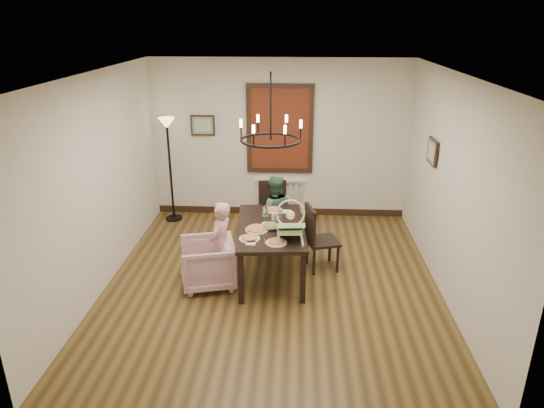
# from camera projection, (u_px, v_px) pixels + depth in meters

# --- Properties ---
(room_shell) EXTENTS (4.51, 5.00, 2.81)m
(room_shell) POSITION_uv_depth(u_px,v_px,m) (274.00, 178.00, 6.52)
(room_shell) COLOR brown
(room_shell) RESTS_ON ground
(dining_table) EXTENTS (1.02, 1.67, 0.75)m
(dining_table) POSITION_uv_depth(u_px,v_px,m) (271.00, 231.00, 6.66)
(dining_table) COLOR black
(dining_table) RESTS_ON room_shell
(chair_far) EXTENTS (0.49, 0.49, 1.01)m
(chair_far) POSITION_uv_depth(u_px,v_px,m) (273.00, 214.00, 7.66)
(chair_far) COLOR black
(chair_far) RESTS_ON room_shell
(chair_right) EXTENTS (0.53, 0.53, 0.97)m
(chair_right) POSITION_uv_depth(u_px,v_px,m) (323.00, 237.00, 6.90)
(chair_right) COLOR black
(chair_right) RESTS_ON room_shell
(armchair) EXTENTS (0.86, 0.85, 0.65)m
(armchair) POSITION_uv_depth(u_px,v_px,m) (208.00, 263.00, 6.53)
(armchair) COLOR beige
(armchair) RESTS_ON room_shell
(elderly_woman) EXTENTS (0.34, 0.42, 0.99)m
(elderly_woman) POSITION_uv_depth(u_px,v_px,m) (221.00, 252.00, 6.46)
(elderly_woman) COLOR #CE919B
(elderly_woman) RESTS_ON room_shell
(seated_man) EXTENTS (0.52, 0.43, 0.99)m
(seated_man) POSITION_uv_depth(u_px,v_px,m) (274.00, 219.00, 7.51)
(seated_man) COLOR #3B634B
(seated_man) RESTS_ON room_shell
(baby_bouncer) EXTENTS (0.44, 0.57, 0.36)m
(baby_bouncer) POSITION_uv_depth(u_px,v_px,m) (290.00, 226.00, 6.19)
(baby_bouncer) COLOR #BFF2A6
(baby_bouncer) RESTS_ON dining_table
(salad_bowl) EXTENTS (0.28, 0.28, 0.07)m
(salad_bowl) POSITION_uv_depth(u_px,v_px,m) (269.00, 226.00, 6.52)
(salad_bowl) COLOR white
(salad_bowl) RESTS_ON dining_table
(pizza_platter) EXTENTS (0.31, 0.31, 0.04)m
(pizza_platter) POSITION_uv_depth(u_px,v_px,m) (257.00, 229.00, 6.47)
(pizza_platter) COLOR tan
(pizza_platter) RESTS_ON dining_table
(drinking_glass) EXTENTS (0.08, 0.08, 0.15)m
(drinking_glass) POSITION_uv_depth(u_px,v_px,m) (277.00, 221.00, 6.57)
(drinking_glass) COLOR silver
(drinking_glass) RESTS_ON dining_table
(window_blinds) EXTENTS (1.00, 0.03, 1.40)m
(window_blinds) POSITION_uv_depth(u_px,v_px,m) (280.00, 129.00, 8.40)
(window_blinds) COLOR maroon
(window_blinds) RESTS_ON room_shell
(radiator) EXTENTS (0.92, 0.12, 0.62)m
(radiator) POSITION_uv_depth(u_px,v_px,m) (280.00, 196.00, 8.87)
(radiator) COLOR silver
(radiator) RESTS_ON room_shell
(picture_back) EXTENTS (0.42, 0.03, 0.36)m
(picture_back) POSITION_uv_depth(u_px,v_px,m) (203.00, 125.00, 8.46)
(picture_back) COLOR black
(picture_back) RESTS_ON room_shell
(picture_right) EXTENTS (0.03, 0.42, 0.36)m
(picture_right) POSITION_uv_depth(u_px,v_px,m) (432.00, 152.00, 6.82)
(picture_right) COLOR black
(picture_right) RESTS_ON room_shell
(floor_lamp) EXTENTS (0.30, 0.30, 1.80)m
(floor_lamp) POSITION_uv_depth(u_px,v_px,m) (170.00, 171.00, 8.46)
(floor_lamp) COLOR black
(floor_lamp) RESTS_ON room_shell
(chandelier) EXTENTS (0.80, 0.80, 0.04)m
(chandelier) POSITION_uv_depth(u_px,v_px,m) (271.00, 140.00, 6.20)
(chandelier) COLOR black
(chandelier) RESTS_ON room_shell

